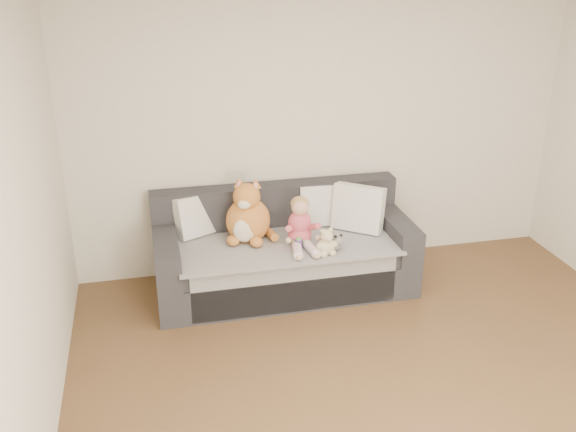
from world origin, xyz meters
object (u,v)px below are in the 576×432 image
at_px(sofa, 283,254).
at_px(teddy_bear, 327,244).
at_px(sippy_cup, 299,242).
at_px(toddler, 301,226).
at_px(plush_cat, 248,217).

xyz_separation_m(sofa, teddy_bear, (0.27, -0.41, 0.26)).
height_order(sofa, sippy_cup, sofa).
height_order(toddler, teddy_bear, toddler).
height_order(toddler, sippy_cup, toddler).
distance_m(teddy_bear, sippy_cup, 0.25).
bearing_deg(sippy_cup, plush_cat, 144.26).
xyz_separation_m(toddler, sippy_cup, (-0.03, -0.06, -0.12)).
bearing_deg(plush_cat, teddy_bear, -15.09).
relative_size(toddler, plush_cat, 0.75).
bearing_deg(sippy_cup, toddler, 61.96).
distance_m(plush_cat, teddy_bear, 0.72).
xyz_separation_m(toddler, plush_cat, (-0.41, 0.21, 0.03)).
bearing_deg(plush_cat, sofa, 17.87).
height_order(sofa, toddler, toddler).
bearing_deg(teddy_bear, sofa, 116.46).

